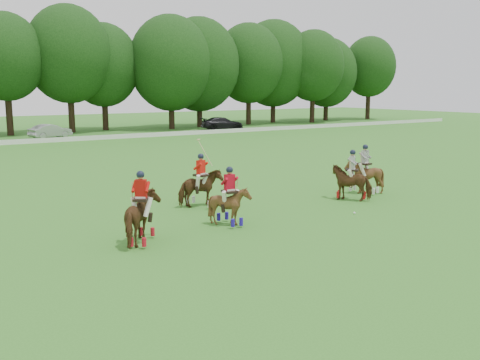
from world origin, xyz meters
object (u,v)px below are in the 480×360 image
car_right (222,123)px  polo_red_c (230,205)px  polo_stripe_a (352,182)px  polo_red_b (201,188)px  polo_stripe_b (364,176)px  car_mid (50,131)px  polo_red_a (142,217)px  polo_ball (354,213)px

car_right → polo_red_c: polo_red_c is taller
polo_red_c → polo_stripe_a: size_ratio=0.96×
polo_red_b → polo_stripe_b: polo_red_b is taller
car_mid → polo_stripe_a: size_ratio=1.87×
polo_red_c → polo_stripe_b: bearing=9.9°
polo_red_b → polo_stripe_b: 8.17m
polo_stripe_b → polo_red_a: bearing=-171.2°
polo_red_b → polo_stripe_a: polo_red_b is taller
car_right → polo_red_c: 46.31m
polo_red_a → polo_red_c: polo_red_a is taller
polo_red_b → polo_ball: (4.48, -4.58, -0.77)m
polo_red_b → polo_red_c: bearing=-101.2°
polo_red_c → polo_stripe_b: polo_stripe_b is taller
car_right → polo_ball: bearing=167.6°
polo_stripe_b → polo_ball: 4.56m
car_right → car_mid: bearing=102.5°
polo_red_a → polo_stripe_a: size_ratio=1.05×
car_mid → polo_red_b: polo_red_b is taller
polo_stripe_b → polo_ball: bearing=-141.1°
car_right → polo_stripe_a: (-17.03, -38.68, 0.07)m
polo_red_a → polo_stripe_b: polo_red_a is taller
car_mid → polo_stripe_a: bearing=167.6°
polo_ball → polo_stripe_a: bearing=47.3°
car_right → polo_red_b: polo_red_b is taller
polo_stripe_b → car_right: bearing=67.8°
polo_red_b → polo_ball: size_ratio=31.46×
car_right → polo_ball: car_right is taller
polo_ball → polo_stripe_b: bearing=38.9°
car_mid → polo_red_a: size_ratio=1.78×
car_mid → car_right: 20.50m
car_right → polo_stripe_b: 41.05m
polo_red_c → polo_stripe_b: 8.76m
polo_red_a → polo_red_b: size_ratio=0.85×
polo_red_a → car_right: bearing=55.2°
polo_red_a → polo_red_c: bearing=6.3°
car_right → polo_stripe_a: bearing=168.8°
car_mid → polo_stripe_a: polo_stripe_a is taller
polo_red_a → polo_stripe_b: (12.27, 1.91, -0.02)m
polo_red_c → car_right: bearing=58.6°
car_mid → polo_stripe_b: 38.33m
car_mid → car_right: car_right is taller
car_right → polo_red_c: bearing=161.1°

